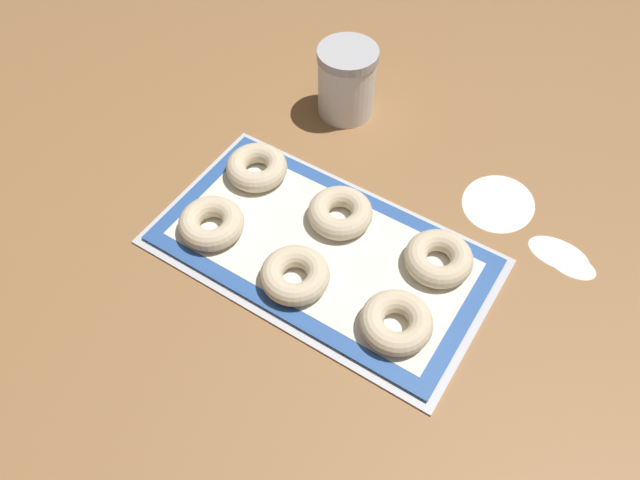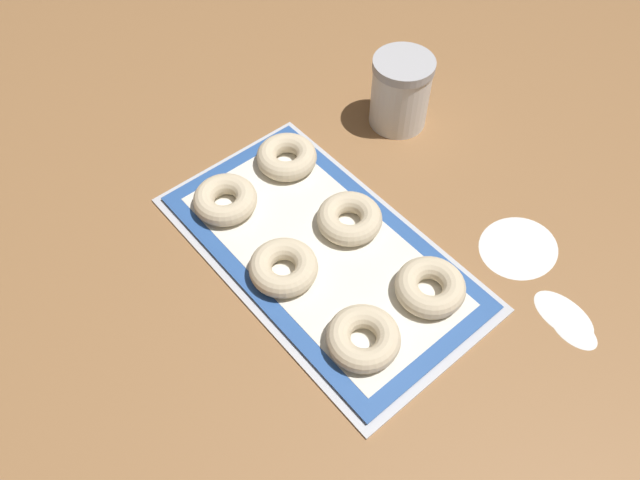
% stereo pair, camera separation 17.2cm
% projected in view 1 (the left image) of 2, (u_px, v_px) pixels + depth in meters
% --- Properties ---
extents(ground_plane, '(2.80, 2.80, 0.00)m').
position_uv_depth(ground_plane, '(322.00, 252.00, 0.98)').
color(ground_plane, olive).
extents(baking_tray, '(0.53, 0.30, 0.01)m').
position_uv_depth(baking_tray, '(320.00, 249.00, 0.98)').
color(baking_tray, silver).
rests_on(baking_tray, ground_plane).
extents(baking_mat, '(0.51, 0.27, 0.00)m').
position_uv_depth(baking_mat, '(320.00, 247.00, 0.98)').
color(baking_mat, '#2D569E').
rests_on(baking_mat, baking_tray).
extents(bagel_front_left, '(0.10, 0.10, 0.03)m').
position_uv_depth(bagel_front_left, '(211.00, 223.00, 0.98)').
color(bagel_front_left, beige).
rests_on(bagel_front_left, baking_mat).
extents(bagel_front_center, '(0.10, 0.10, 0.03)m').
position_uv_depth(bagel_front_center, '(297.00, 276.00, 0.92)').
color(bagel_front_center, beige).
rests_on(bagel_front_center, baking_mat).
extents(bagel_front_right, '(0.10, 0.10, 0.03)m').
position_uv_depth(bagel_front_right, '(396.00, 322.00, 0.87)').
color(bagel_front_right, beige).
rests_on(bagel_front_right, baking_mat).
extents(bagel_back_left, '(0.10, 0.10, 0.03)m').
position_uv_depth(bagel_back_left, '(257.00, 167.00, 1.05)').
color(bagel_back_left, beige).
rests_on(bagel_back_left, baking_mat).
extents(bagel_back_center, '(0.10, 0.10, 0.03)m').
position_uv_depth(bagel_back_center, '(340.00, 213.00, 0.99)').
color(bagel_back_center, beige).
rests_on(bagel_back_center, baking_mat).
extents(bagel_back_right, '(0.10, 0.10, 0.03)m').
position_uv_depth(bagel_back_right, '(439.00, 259.00, 0.94)').
color(bagel_back_right, beige).
rests_on(bagel_back_right, baking_mat).
extents(flour_canister, '(0.11, 0.11, 0.13)m').
position_uv_depth(flour_canister, '(347.00, 81.00, 1.13)').
color(flour_canister, white).
rests_on(flour_canister, ground_plane).
extents(flour_patch_near, '(0.10, 0.06, 0.00)m').
position_uv_depth(flour_patch_near, '(559.00, 253.00, 0.98)').
color(flour_patch_near, white).
rests_on(flour_patch_near, ground_plane).
extents(flour_patch_far, '(0.12, 0.13, 0.00)m').
position_uv_depth(flour_patch_far, '(499.00, 203.00, 1.04)').
color(flour_patch_far, white).
rests_on(flour_patch_far, ground_plane).
extents(flour_patch_side, '(0.07, 0.05, 0.00)m').
position_uv_depth(flour_patch_side, '(573.00, 265.00, 0.97)').
color(flour_patch_side, white).
rests_on(flour_patch_side, ground_plane).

